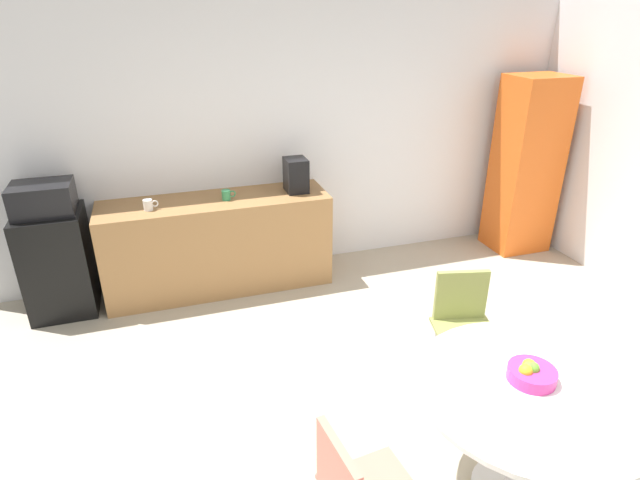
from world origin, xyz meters
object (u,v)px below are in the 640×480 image
chair_olive (463,316)px  microwave (43,199)px  locker_cabinet (526,166)px  mug_green (227,195)px  fruit_bowl (531,373)px  mini_fridge (58,263)px  coffee_maker (296,175)px  mug_white (148,205)px  round_table (529,406)px

chair_olive → microwave: bearing=146.5°
locker_cabinet → mug_green: bearing=178.9°
fruit_bowl → mug_green: (-1.16, 2.80, 0.16)m
microwave → fruit_bowl: (2.66, -2.84, -0.28)m
mini_fridge → coffee_maker: 2.26m
mug_white → coffee_maker: 1.36m
mini_fridge → chair_olive: (2.88, -1.90, 0.05)m
mug_green → microwave: bearing=178.5°
mini_fridge → locker_cabinet: bearing=-1.2°
locker_cabinet → chair_olive: bearing=-135.7°
microwave → fruit_bowl: 3.90m
fruit_bowl → mini_fridge: bearing=133.2°
mini_fridge → round_table: mini_fridge is taller
locker_cabinet → chair_olive: locker_cabinet is taller
mini_fridge → mug_green: (1.51, -0.04, 0.48)m
mug_white → microwave: bearing=173.9°
mug_green → coffee_maker: coffee_maker is taller
mini_fridge → locker_cabinet: size_ratio=0.50×
microwave → coffee_maker: 2.18m
fruit_bowl → mug_white: 3.31m
round_table → chair_olive: 1.03m
coffee_maker → mini_fridge: bearing=180.0°
mini_fridge → microwave: size_ratio=1.95×
chair_olive → fruit_bowl: size_ratio=3.31×
fruit_bowl → mug_green: bearing=112.4°
mini_fridge → fruit_bowl: bearing=-46.8°
chair_olive → mug_green: size_ratio=6.43×
mug_white → mug_green: same height
mini_fridge → mug_green: bearing=-1.5°
locker_cabinet → round_table: bearing=-126.7°
round_table → fruit_bowl: bearing=64.9°
round_table → mug_white: size_ratio=9.36×
locker_cabinet → round_table: (-2.09, -2.80, -0.32)m
round_table → coffee_maker: bearing=99.0°
chair_olive → fruit_bowl: bearing=-103.0°
microwave → mug_green: size_ratio=3.72×
mug_green → fruit_bowl: bearing=-67.6°
chair_olive → coffee_maker: 2.10m
round_table → fruit_bowl: 0.18m
mug_green → coffee_maker: (0.67, 0.04, 0.11)m
round_table → fruit_bowl: fruit_bowl is taller
round_table → coffee_maker: size_ratio=3.77×
mini_fridge → locker_cabinet: 4.75m
microwave → locker_cabinet: (4.73, -0.10, -0.12)m
locker_cabinet → round_table: size_ratio=1.57×
fruit_bowl → coffee_maker: bearing=99.7°
chair_olive → coffee_maker: (-0.70, 1.90, 0.54)m
fruit_bowl → coffee_maker: 2.89m
locker_cabinet → chair_olive: 2.61m
locker_cabinet → mug_white: (-3.90, 0.01, 0.00)m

